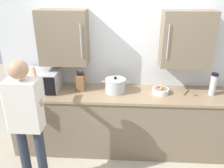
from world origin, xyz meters
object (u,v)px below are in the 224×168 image
Objects in this scene: fruit_bowl at (160,90)px; wooden_spoon at (191,94)px; knife_block at (81,83)px; thermos_flask at (213,84)px; stock_pot at (115,85)px; person_figure at (27,118)px; microwave_oven at (39,81)px.

wooden_spoon is at bearing -1.35° from fruit_bowl.
knife_block is at bearing 178.11° from wooden_spoon.
thermos_flask is at bearing -0.44° from fruit_bowl.
stock_pot reaches higher than fruit_bowl.
fruit_bowl is 0.63m from stock_pot.
fruit_bowl is 0.71m from thermos_flask.
stock_pot is at bearing 179.48° from fruit_bowl.
person_figure is (-2.26, -0.83, -0.10)m from thermos_flask.
fruit_bowl is 0.42m from wooden_spoon.
thermos_flask is (0.28, 0.00, 0.15)m from wooden_spoon.
thermos_flask is at bearing -0.48° from stock_pot.
knife_block is (-1.82, 0.05, -0.04)m from thermos_flask.
stock_pot is (1.09, -0.01, -0.04)m from microwave_oven.
stock_pot is (-1.33, 0.01, -0.06)m from thermos_flask.
microwave_oven is at bearing -177.73° from knife_block.
stock_pot is (-1.05, 0.02, 0.09)m from wooden_spoon.
microwave_oven is 0.60m from knife_block.
microwave_oven reaches higher than fruit_bowl.
wooden_spoon is 2.14m from person_figure.
fruit_bowl is 1.77m from person_figure.
fruit_bowl is at bearing 179.56° from thermos_flask.
thermos_flask is 1.82m from knife_block.
thermos_flask is at bearing -0.53° from microwave_oven.
microwave_oven is 3.48× the size of fruit_bowl.
microwave_oven is 2.15m from wooden_spoon.
thermos_flask is 1.04× the size of knife_block.
thermos_flask reaches higher than microwave_oven.
stock_pot is at bearing -0.60° from microwave_oven.
thermos_flask is at bearing 0.92° from wooden_spoon.
knife_block is at bearing 2.27° from microwave_oven.
microwave_oven is at bearing 179.43° from fruit_bowl.
microwave_oven is 2.52× the size of thermos_flask.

